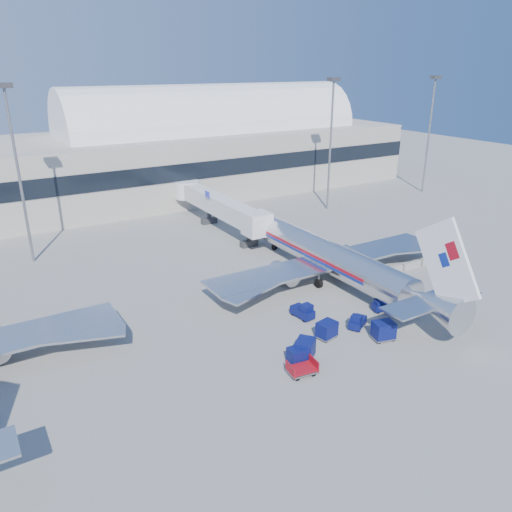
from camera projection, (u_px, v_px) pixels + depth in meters
ground at (283, 315)px, 52.48m from camera, size 260.00×260.00×0.00m
terminal at (42, 168)px, 87.83m from camera, size 170.00×28.15×21.00m
airliner_main at (332, 258)px, 59.86m from camera, size 32.00×37.26×12.07m
jetbridge_near at (215, 203)px, 79.32m from camera, size 4.40×27.50×6.25m
mast_west at (15, 150)px, 61.41m from camera, size 2.00×1.20×22.60m
mast_east at (331, 125)px, 85.60m from camera, size 2.00×1.20×22.60m
mast_far_east at (431, 118)px, 97.70m from camera, size 2.00×1.20×22.60m
barrier_near at (393, 270)px, 62.62m from camera, size 3.00×0.55×0.90m
barrier_mid at (411, 265)px, 64.22m from camera, size 3.00×0.55×0.90m
barrier_far at (429, 260)px, 65.81m from camera, size 3.00×0.55×0.90m
tug_lead at (357, 321)px, 49.66m from camera, size 2.59×2.13×1.51m
tug_right at (382, 306)px, 53.04m from camera, size 2.36×1.60×1.40m
tug_left at (303, 311)px, 51.58m from camera, size 1.54×2.69×1.68m
cart_train_a at (327, 329)px, 47.73m from camera, size 2.17×1.81×1.69m
cart_train_b at (305, 349)px, 44.36m from camera, size 2.61×2.54×1.83m
cart_train_c at (298, 355)px, 43.60m from camera, size 1.86×1.48×1.56m
cart_solo_near at (384, 330)px, 47.44m from camera, size 2.39×2.03×1.82m
cart_solo_far at (457, 299)px, 54.22m from camera, size 1.92×1.58×1.53m
cart_open_red at (302, 370)px, 42.22m from camera, size 2.59×1.98×0.64m
ramp_worker at (457, 304)px, 52.58m from camera, size 0.64×0.80×1.92m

